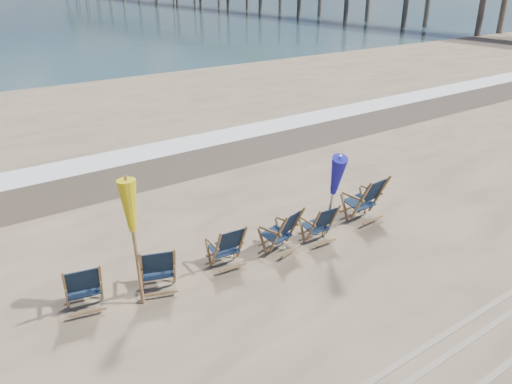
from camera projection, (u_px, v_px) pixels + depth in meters
surf_foam at (140, 153)px, 15.19m from camera, size 200.00×1.40×0.01m
wet_sand_strip at (161, 168)px, 14.08m from camera, size 200.00×2.60×0.00m
tire_tracks at (465, 369)px, 6.93m from camera, size 80.00×1.30×0.01m
beach_chair_0 at (101, 284)px, 7.98m from camera, size 0.74×0.80×0.96m
beach_chair_1 at (175, 268)px, 8.41m from camera, size 0.82×0.87×0.97m
beach_chair_2 at (242, 244)px, 9.21m from camera, size 0.64×0.71×0.92m
beach_chair_3 at (295, 227)px, 9.78m from camera, size 0.77×0.83×0.97m
beach_chair_4 at (333, 221)px, 10.07m from camera, size 0.60×0.67×0.89m
beach_chair_5 at (379, 196)px, 10.97m from camera, size 0.75×0.83×1.10m
umbrella_yellow at (132, 213)px, 7.66m from camera, size 0.30×0.30×2.19m
umbrella_blue at (333, 172)px, 9.48m from camera, size 0.30×0.30×2.09m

